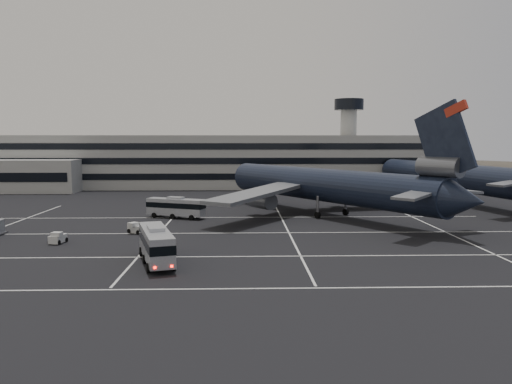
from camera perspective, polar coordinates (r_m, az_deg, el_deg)
ground at (r=65.69m, az=-6.42°, el=-5.35°), size 260.00×260.00×0.00m
lane_markings at (r=66.32m, az=-5.55°, el=-5.23°), size 90.00×55.62×0.01m
terminal at (r=135.71m, az=-5.18°, el=3.46°), size 125.00×26.00×24.00m
hills at (r=235.83m, az=1.44°, el=-0.08°), size 352.00×180.00×44.00m
trijet_main at (r=85.25m, az=8.02°, el=0.80°), size 40.81×51.02×18.08m
trijet_far at (r=110.88m, az=21.57°, el=1.72°), size 21.38×57.26×18.08m
bus_near at (r=53.53m, az=-11.35°, el=-5.72°), size 5.56×11.24×3.87m
bus_far at (r=83.27m, az=-9.15°, el=-1.64°), size 10.10×5.89×3.52m
tug_a at (r=67.10m, az=-21.74°, el=-4.92°), size 1.81×2.56×1.51m
tug_b at (r=70.87m, az=-13.38°, el=-4.07°), size 2.84×2.63×1.58m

